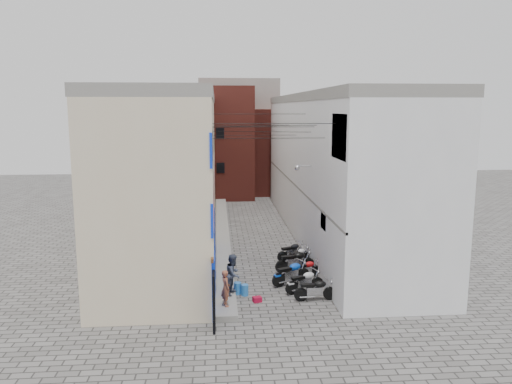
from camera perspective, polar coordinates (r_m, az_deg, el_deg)
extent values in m
plane|color=#575552|center=(19.91, 2.72, -14.50)|extent=(90.00, 90.00, 0.00)
cube|color=gray|center=(32.04, -3.89, -4.89)|extent=(0.90, 26.00, 0.25)
cube|color=beige|center=(31.38, -9.38, 2.37)|extent=(5.00, 26.00, 8.50)
cube|color=#C56F7D|center=(31.30, -4.87, 1.98)|extent=(0.10, 26.00, 0.80)
cube|color=#0D32D1|center=(23.92, -4.83, -7.02)|extent=(0.12, 10.20, 2.40)
cube|color=#0D32D1|center=(23.10, -5.02, 2.53)|extent=(0.10, 10.20, 4.00)
cube|color=gray|center=(31.15, -9.61, 10.61)|extent=(5.10, 26.00, 0.50)
cube|color=black|center=(18.98, -4.84, -12.17)|extent=(0.10, 1.20, 2.20)
cube|color=silver|center=(32.12, 8.71, 2.55)|extent=(5.00, 26.00, 8.50)
cube|color=#0D32D1|center=(20.17, 9.58, 6.26)|extent=(0.10, 2.40, 1.80)
cube|color=white|center=(23.15, 7.83, -3.29)|extent=(0.08, 1.00, 0.70)
cylinder|color=#B2B2B7|center=(25.60, 5.61, 2.99)|extent=(0.80, 0.06, 0.06)
sphere|color=#B2B2B7|center=(25.54, 4.72, 2.76)|extent=(0.28, 0.28, 0.28)
cube|color=gray|center=(31.90, 8.92, 10.60)|extent=(5.10, 26.00, 0.50)
cube|color=gray|center=(31.77, 4.35, 1.01)|extent=(0.10, 26.00, 0.12)
cube|color=maroon|center=(46.14, -4.14, 5.68)|extent=(6.00, 6.00, 10.00)
cube|color=maroon|center=(48.50, 1.79, 4.71)|extent=(5.00, 6.00, 8.00)
cube|color=gray|center=(52.15, -2.00, 6.70)|extent=(8.00, 5.00, 11.00)
cube|color=black|center=(43.84, -1.44, 0.50)|extent=(2.00, 0.30, 2.40)
cylinder|color=black|center=(20.18, 2.16, 7.81)|extent=(5.20, 0.02, 0.02)
cylinder|color=black|center=(22.19, 1.54, 6.17)|extent=(5.20, 0.02, 0.02)
cylinder|color=black|center=(24.66, 0.93, 7.44)|extent=(5.20, 0.02, 0.02)
cylinder|color=black|center=(27.13, 0.42, 8.91)|extent=(5.20, 0.02, 0.02)
cylinder|color=black|center=(30.16, -0.09, 6.50)|extent=(5.20, 0.02, 0.02)
cylinder|color=black|center=(33.13, -0.50, 7.65)|extent=(5.20, 0.02, 0.02)
cylinder|color=black|center=(23.16, 1.28, 7.55)|extent=(5.65, 2.07, 0.02)
cylinder|color=black|center=(26.16, 0.61, 6.91)|extent=(5.80, 1.58, 0.02)
imported|color=#9C5438|center=(20.39, -3.49, -10.89)|extent=(0.51, 0.63, 1.49)
imported|color=#383F54|center=(21.60, -2.61, -9.35)|extent=(0.95, 1.04, 1.74)
cylinder|color=blue|center=(22.26, -1.29, -11.14)|extent=(0.41, 0.41, 0.50)
cylinder|color=blue|center=(22.43, -2.13, -10.94)|extent=(0.44, 0.44, 0.52)
cube|color=maroon|center=(21.61, 0.14, -12.17)|extent=(0.42, 0.36, 0.22)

